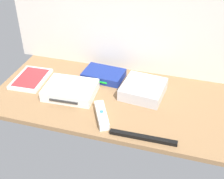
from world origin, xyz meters
The scene contains 8 objects.
ground_plane centered at (0.00, 0.00, -1.00)cm, with size 100.00×48.00×2.00cm, color #936D47.
back_wall centered at (0.00, 24.60, 32.00)cm, with size 110.00×1.20×64.00cm, color silver.
game_console centered at (-17.42, -2.85, 2.20)cm, with size 21.80×17.33×4.40cm.
mini_computer centered at (11.98, 5.93, 2.64)cm, with size 18.60×18.60×5.30cm.
game_case centered at (-39.10, 2.29, 0.76)cm, with size 14.47×19.61×1.56cm.
network_router centered at (-7.96, 13.51, 1.70)cm, with size 18.89×13.39×3.40cm.
remote_wand centered at (-0.37, -14.01, 1.51)cm, with size 9.88×14.84×3.40cm.
sensor_bar centered at (17.43, -20.64, 0.70)cm, with size 24.00×1.80×1.40cm, color black.
Camera 1 is at (28.69, -97.55, 74.77)cm, focal length 48.26 mm.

